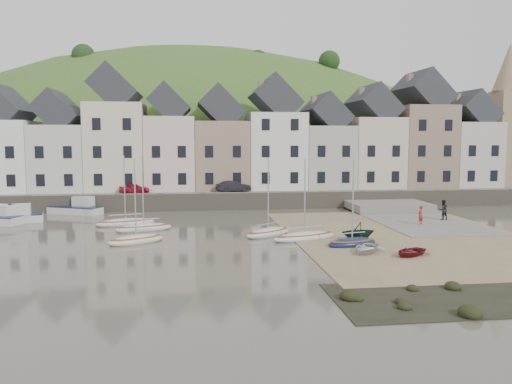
{
  "coord_description": "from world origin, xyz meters",
  "views": [
    {
      "loc": [
        -5.59,
        -37.46,
        7.61
      ],
      "look_at": [
        0.0,
        6.0,
        3.0
      ],
      "focal_mm": 36.15,
      "sensor_mm": 36.0,
      "label": 1
    }
  ],
  "objects": [
    {
      "name": "sailboat_0",
      "position": [
        -11.24,
        8.08,
        0.26
      ],
      "size": [
        5.29,
        2.79,
        6.32
      ],
      "color": "silver",
      "rests_on": "ground"
    },
    {
      "name": "rowboat_red",
      "position": [
        8.4,
        -6.45,
        0.33
      ],
      "size": [
        3.18,
        2.95,
        0.54
      ],
      "primitive_type": "imported",
      "rotation": [
        0.0,
        0.0,
        -1.01
      ],
      "color": "maroon",
      "rests_on": "beach"
    },
    {
      "name": "rowboat_green",
      "position": [
        6.7,
        -1.18,
        0.74
      ],
      "size": [
        2.89,
        2.59,
        1.37
      ],
      "primitive_type": "imported",
      "rotation": [
        0.0,
        0.0,
        -1.43
      ],
      "color": "black",
      "rests_on": "beach"
    },
    {
      "name": "quay_land",
      "position": [
        0.0,
        32.0,
        0.75
      ],
      "size": [
        90.0,
        30.0,
        1.5
      ],
      "primitive_type": "cube",
      "color": "#3B5C24",
      "rests_on": "ground"
    },
    {
      "name": "car_right",
      "position": [
        -0.8,
        19.5,
        2.23
      ],
      "size": [
        4.05,
        2.54,
        1.26
      ],
      "primitive_type": "imported",
      "rotation": [
        0.0,
        0.0,
        1.91
      ],
      "color": "black",
      "rests_on": "quay_street"
    },
    {
      "name": "car_left",
      "position": [
        -11.61,
        19.5,
        2.15
      ],
      "size": [
        3.29,
        1.41,
        1.11
      ],
      "primitive_type": "imported",
      "rotation": [
        0.0,
        0.0,
        1.6
      ],
      "color": "maroon",
      "rests_on": "quay_street"
    },
    {
      "name": "slipway",
      "position": [
        15.0,
        8.0,
        0.06
      ],
      "size": [
        8.0,
        18.0,
        0.12
      ],
      "primitive_type": "cube",
      "color": "slate",
      "rests_on": "ground"
    },
    {
      "name": "seawall",
      "position": [
        0.0,
        17.0,
        0.9
      ],
      "size": [
        70.0,
        1.2,
        1.8
      ],
      "primitive_type": "cube",
      "color": "slate",
      "rests_on": "ground"
    },
    {
      "name": "sailboat_4",
      "position": [
        2.87,
        -0.2,
        0.26
      ],
      "size": [
        5.48,
        3.16,
        6.32
      ],
      "color": "silver",
      "rests_on": "ground"
    },
    {
      "name": "townhouse_terrace",
      "position": [
        1.76,
        24.0,
        7.32
      ],
      "size": [
        61.05,
        8.0,
        13.93
      ],
      "color": "white",
      "rests_on": "quay_land"
    },
    {
      "name": "church_spire",
      "position": [
        34.55,
        24.0,
        11.06
      ],
      "size": [
        4.0,
        4.0,
        18.0
      ],
      "color": "#997F60",
      "rests_on": "quay_land"
    },
    {
      "name": "motorboat_0",
      "position": [
        -21.39,
        10.8,
        0.58
      ],
      "size": [
        5.48,
        2.83,
        1.7
      ],
      "color": "silver",
      "rests_on": "ground"
    },
    {
      "name": "person_red",
      "position": [
        14.24,
        4.6,
        0.96
      ],
      "size": [
        0.72,
        0.71,
        1.67
      ],
      "primitive_type": "imported",
      "rotation": [
        0.0,
        0.0,
        3.9
      ],
      "color": "maroon",
      "rests_on": "slipway"
    },
    {
      "name": "motorboat_2",
      "position": [
        -16.93,
        15.82,
        0.58
      ],
      "size": [
        5.75,
        3.95,
        1.7
      ],
      "color": "silver",
      "rests_on": "ground"
    },
    {
      "name": "person_dark",
      "position": [
        17.46,
        6.85,
        1.04
      ],
      "size": [
        1.0,
        0.84,
        1.83
      ],
      "primitive_type": "imported",
      "rotation": [
        0.0,
        0.0,
        3.32
      ],
      "color": "black",
      "rests_on": "slipway"
    },
    {
      "name": "hillside",
      "position": [
        -5.0,
        60.0,
        -17.99
      ],
      "size": [
        134.4,
        84.0,
        84.0
      ],
      "color": "#3B5C24",
      "rests_on": "ground"
    },
    {
      "name": "ground",
      "position": [
        0.0,
        0.0,
        0.0
      ],
      "size": [
        160.0,
        160.0,
        0.0
      ],
      "primitive_type": "plane",
      "color": "#4E483D",
      "rests_on": "ground"
    },
    {
      "name": "beach",
      "position": [
        11.0,
        0.0,
        0.03
      ],
      "size": [
        18.0,
        26.0,
        0.06
      ],
      "primitive_type": "cube",
      "color": "#7D664C",
      "rests_on": "ground"
    },
    {
      "name": "sailboat_2",
      "position": [
        -9.53,
        0.16,
        0.26
      ],
      "size": [
        4.43,
        3.39,
        6.32
      ],
      "color": "beige",
      "rests_on": "ground"
    },
    {
      "name": "shore_rocks",
      "position": [
        7.21,
        -15.13,
        0.08
      ],
      "size": [
        14.0,
        6.1,
        0.66
      ],
      "color": "black",
      "rests_on": "ground"
    },
    {
      "name": "sailboat_1",
      "position": [
        -9.43,
        5.22,
        0.26
      ],
      "size": [
        4.91,
        2.89,
        6.32
      ],
      "color": "silver",
      "rests_on": "ground"
    },
    {
      "name": "sailboat_3",
      "position": [
        0.42,
        1.75,
        0.26
      ],
      "size": [
        4.48,
        3.84,
        6.32
      ],
      "color": "silver",
      "rests_on": "ground"
    },
    {
      "name": "rowboat_white",
      "position": [
        5.94,
        -5.15,
        0.35
      ],
      "size": [
        3.3,
        3.48,
        0.59
      ],
      "primitive_type": "imported",
      "rotation": [
        0.0,
        0.0,
        -0.62
      ],
      "color": "silver",
      "rests_on": "beach"
    },
    {
      "name": "quay_street",
      "position": [
        0.0,
        20.5,
        1.55
      ],
      "size": [
        70.0,
        7.0,
        0.1
      ],
      "primitive_type": "cube",
      "color": "slate",
      "rests_on": "quay_land"
    },
    {
      "name": "sailboat_5",
      "position": [
        5.7,
        -2.9,
        0.27
      ],
      "size": [
        4.05,
        2.43,
        6.32
      ],
      "color": "#131D3E",
      "rests_on": "ground"
    }
  ]
}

